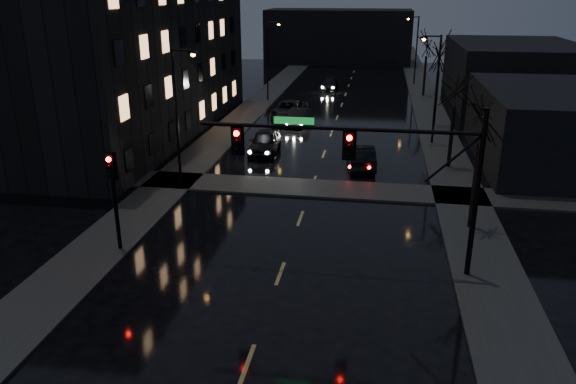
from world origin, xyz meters
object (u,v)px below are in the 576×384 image
at_px(oncoming_car_a, 265,142).
at_px(lead_car, 361,156).
at_px(oncoming_car_c, 289,110).
at_px(oncoming_car_d, 329,84).
at_px(oncoming_car_b, 298,117).

bearing_deg(oncoming_car_a, lead_car, -21.08).
bearing_deg(oncoming_car_c, lead_car, -61.62).
xyz_separation_m(oncoming_car_a, oncoming_car_d, (2.15, 27.03, -0.17)).
distance_m(oncoming_car_a, oncoming_car_b, 8.93).
xyz_separation_m(oncoming_car_b, lead_car, (5.81, -11.25, 0.06)).
bearing_deg(oncoming_car_d, oncoming_car_c, -97.57).
bearing_deg(oncoming_car_b, oncoming_car_d, 92.17).
distance_m(oncoming_car_c, lead_car, 15.26).
bearing_deg(lead_car, oncoming_car_c, -70.13).
relative_size(oncoming_car_b, oncoming_car_d, 0.96).
xyz_separation_m(oncoming_car_b, oncoming_car_d, (1.05, 18.17, -0.06)).
distance_m(oncoming_car_a, oncoming_car_d, 27.11).
xyz_separation_m(oncoming_car_a, lead_car, (6.91, -2.39, -0.05)).
relative_size(oncoming_car_a, oncoming_car_c, 0.83).
height_order(oncoming_car_c, lead_car, oncoming_car_c).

